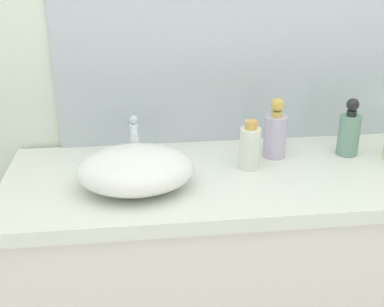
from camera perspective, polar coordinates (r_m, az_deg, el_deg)
name	(u,v)px	position (r m, az deg, el deg)	size (l,w,h in m)	color
bathroom_wall_rear	(209,28)	(1.71, 2.04, 14.49)	(6.00, 0.06, 2.60)	silver
vanity_counter	(239,289)	(1.77, 5.57, -15.50)	(1.48, 0.56, 0.90)	white
wall_mirror_panel	(232,3)	(1.67, 4.72, 17.16)	(1.19, 0.01, 0.96)	#B2BCC6
sink_basin	(136,169)	(1.41, -6.62, -1.81)	(0.34, 0.29, 0.12)	white
faucet	(134,139)	(1.55, -6.76, 1.73)	(0.03, 0.12, 0.16)	silver
soap_dispenser	(275,133)	(1.63, 9.74, 2.40)	(0.08, 0.08, 0.20)	silver
lotion_bottle	(250,147)	(1.53, 6.80, 0.76)	(0.07, 0.07, 0.16)	white
perfume_bottle	(349,132)	(1.70, 17.94, 2.45)	(0.07, 0.07, 0.20)	gray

